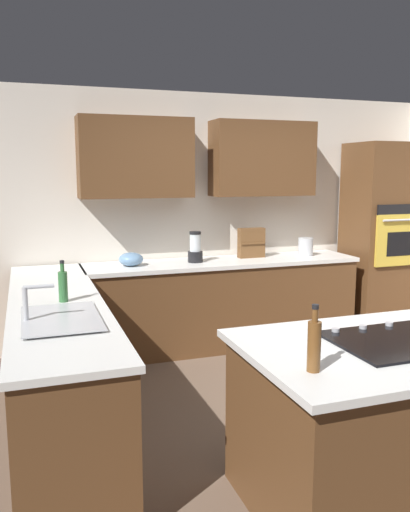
% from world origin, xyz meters
% --- Properties ---
extents(ground_plane, '(14.00, 14.00, 0.00)m').
position_xyz_m(ground_plane, '(0.00, 0.00, 0.00)').
color(ground_plane, brown).
extents(wall_back, '(6.00, 0.44, 2.60)m').
position_xyz_m(wall_back, '(0.07, -2.04, 1.47)').
color(wall_back, silver).
rests_on(wall_back, ground).
extents(lower_cabinets_back, '(2.80, 0.60, 0.86)m').
position_xyz_m(lower_cabinets_back, '(0.10, -1.72, 0.43)').
color(lower_cabinets_back, brown).
rests_on(lower_cabinets_back, ground).
extents(countertop_back, '(2.84, 0.64, 0.04)m').
position_xyz_m(countertop_back, '(0.10, -1.72, 0.88)').
color(countertop_back, silver).
rests_on(countertop_back, lower_cabinets_back).
extents(lower_cabinets_side, '(0.60, 2.90, 0.86)m').
position_xyz_m(lower_cabinets_side, '(1.82, -0.55, 0.43)').
color(lower_cabinets_side, brown).
rests_on(lower_cabinets_side, ground).
extents(countertop_side, '(0.64, 2.94, 0.04)m').
position_xyz_m(countertop_side, '(1.82, -0.55, 0.88)').
color(countertop_side, silver).
rests_on(countertop_side, lower_cabinets_side).
extents(island_base, '(1.65, 0.98, 0.86)m').
position_xyz_m(island_base, '(0.12, 1.02, 0.43)').
color(island_base, brown).
rests_on(island_base, ground).
extents(island_top, '(1.73, 1.06, 0.04)m').
position_xyz_m(island_top, '(0.12, 1.02, 0.88)').
color(island_top, silver).
rests_on(island_top, island_base).
extents(wall_oven, '(0.80, 0.66, 2.11)m').
position_xyz_m(wall_oven, '(-1.85, -1.72, 1.06)').
color(wall_oven, brown).
rests_on(wall_oven, ground).
extents(sink_unit, '(0.46, 0.70, 0.23)m').
position_xyz_m(sink_unit, '(1.83, 0.01, 0.92)').
color(sink_unit, '#515456').
rests_on(sink_unit, countertop_side).
extents(cooktop, '(0.76, 0.56, 0.03)m').
position_xyz_m(cooktop, '(0.12, 1.01, 0.91)').
color(cooktop, black).
rests_on(cooktop, island_top).
extents(blender, '(0.15, 0.15, 0.31)m').
position_xyz_m(blender, '(0.40, -1.71, 1.03)').
color(blender, black).
rests_on(blender, countertop_back).
extents(mixing_bowl, '(0.23, 0.23, 0.13)m').
position_xyz_m(mixing_bowl, '(1.05, -1.71, 0.96)').
color(mixing_bowl, '#668CB2').
rests_on(mixing_bowl, countertop_back).
extents(spice_rack, '(0.28, 0.11, 0.31)m').
position_xyz_m(spice_rack, '(-0.25, -1.80, 1.06)').
color(spice_rack, brown).
rests_on(spice_rack, countertop_back).
extents(kettle, '(0.16, 0.16, 0.19)m').
position_xyz_m(kettle, '(-0.85, -1.71, 1.00)').
color(kettle, '#B7BABF').
rests_on(kettle, countertop_back).
extents(dish_soap_bottle, '(0.06, 0.06, 0.29)m').
position_xyz_m(dish_soap_bottle, '(1.77, -0.47, 1.02)').
color(dish_soap_bottle, '#336B38').
rests_on(dish_soap_bottle, countertop_side).
extents(oil_bottle, '(0.06, 0.06, 0.31)m').
position_xyz_m(oil_bottle, '(0.79, 1.23, 1.03)').
color(oil_bottle, brown).
rests_on(oil_bottle, island_top).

